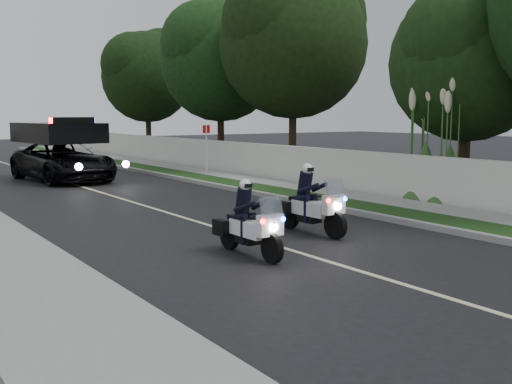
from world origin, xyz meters
The scene contains 16 objects.
ground centered at (0.00, 0.00, 0.00)m, with size 120.00×120.00×0.00m, color black.
curb_right centered at (4.10, 10.00, 0.07)m, with size 0.20×60.00×0.15m, color gray.
grass_verge centered at (4.80, 10.00, 0.08)m, with size 1.20×60.00×0.16m, color #193814.
sidewalk_right centered at (6.10, 10.00, 0.08)m, with size 1.40×60.00×0.16m, color gray.
property_wall centered at (7.10, 10.00, 0.75)m, with size 0.22×60.00×1.50m, color beige.
lane_marking centered at (0.00, 10.00, 0.00)m, with size 0.12×50.00×0.01m, color #BFB78C.
police_moto_left centered at (-0.95, -0.14, 0.00)m, with size 0.62×1.77×1.50m, color white, non-canonical shape.
police_moto_right centered at (1.46, 0.91, 0.00)m, with size 0.67×1.91×1.62m, color silver, non-canonical shape.
police_suv centered at (0.06, 15.23, 0.00)m, with size 2.67×5.77×2.80m, color black.
sign_post centered at (6.00, 13.73, 0.00)m, with size 0.36×0.36×2.32m, color red, non-canonical shape.
pampas_mid centered at (7.60, 1.87, 0.00)m, with size 1.46×1.46×4.18m, color beige, non-canonical shape.
pampas_far centered at (7.60, 2.79, 0.00)m, with size 1.51×1.51×4.32m, color #BEB793, non-canonical shape.
tree_right_b centered at (9.53, 2.81, 0.00)m, with size 5.11×5.11×8.51m, color #1A3511, non-canonical shape.
tree_right_c centered at (10.35, 13.09, 0.00)m, with size 6.98×6.98×11.63m, color black, non-canonical shape.
tree_right_d centered at (9.62, 18.52, 0.00)m, with size 6.46×6.46×10.77m, color #183A13, non-canonical shape.
tree_right_e centered at (9.74, 28.20, 0.00)m, with size 6.05×6.05×10.08m, color black, non-canonical shape.
Camera 1 is at (-7.31, -9.69, 2.75)m, focal length 42.25 mm.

